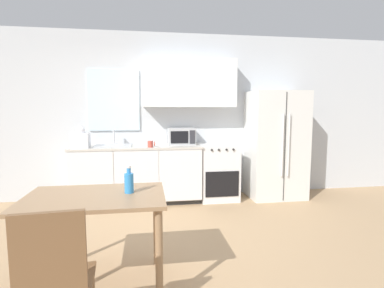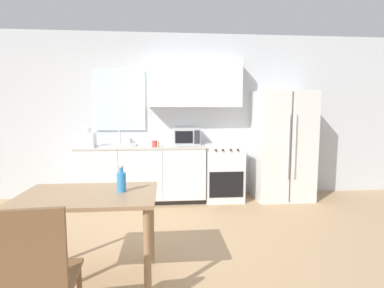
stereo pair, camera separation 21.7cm
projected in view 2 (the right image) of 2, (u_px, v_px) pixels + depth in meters
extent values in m
plane|color=tan|center=(153.00, 250.00, 3.12)|extent=(12.00, 12.00, 0.00)
cube|color=silver|center=(157.00, 116.00, 5.00)|extent=(12.00, 0.06, 2.70)
cube|color=silver|center=(120.00, 100.00, 4.88)|extent=(0.80, 0.04, 0.97)
cube|color=white|center=(195.00, 83.00, 4.81)|extent=(1.49, 0.32, 0.77)
cube|color=#333333|center=(143.00, 198.00, 4.82)|extent=(1.96, 0.56, 0.08)
cube|color=white|center=(143.00, 172.00, 4.74)|extent=(1.96, 0.62, 0.79)
cube|color=white|center=(96.00, 177.00, 4.37)|extent=(0.63, 0.01, 0.77)
cube|color=white|center=(141.00, 176.00, 4.43)|extent=(0.63, 0.01, 0.77)
cube|color=white|center=(185.00, 175.00, 4.49)|extent=(0.63, 0.01, 0.77)
cube|color=beige|center=(142.00, 146.00, 4.70)|extent=(1.98, 0.64, 0.03)
cube|color=white|center=(223.00, 172.00, 4.87)|extent=(0.60, 0.60, 0.90)
cube|color=black|center=(226.00, 185.00, 4.58)|extent=(0.52, 0.01, 0.40)
cylinder|color=#262626|center=(216.00, 150.00, 4.50)|extent=(0.03, 0.02, 0.03)
cylinder|color=#262626|center=(223.00, 150.00, 4.51)|extent=(0.03, 0.02, 0.03)
cylinder|color=#262626|center=(231.00, 150.00, 4.52)|extent=(0.03, 0.02, 0.03)
cylinder|color=#262626|center=(238.00, 150.00, 4.53)|extent=(0.03, 0.02, 0.03)
cube|color=silver|center=(282.00, 145.00, 4.88)|extent=(0.89, 0.67, 1.76)
cube|color=#3F3F3F|center=(291.00, 148.00, 4.54)|extent=(0.01, 0.01, 1.70)
cylinder|color=silver|center=(289.00, 146.00, 4.51)|extent=(0.02, 0.02, 0.97)
cylinder|color=silver|center=(295.00, 146.00, 4.52)|extent=(0.02, 0.02, 0.97)
cube|color=#B7BABC|center=(119.00, 145.00, 4.66)|extent=(0.56, 0.40, 0.02)
cylinder|color=silver|center=(120.00, 136.00, 4.81)|extent=(0.02, 0.02, 0.23)
cylinder|color=silver|center=(119.00, 130.00, 4.72)|extent=(0.02, 0.14, 0.02)
cube|color=#B7BABC|center=(186.00, 136.00, 4.86)|extent=(0.43, 0.32, 0.26)
cube|color=black|center=(184.00, 137.00, 4.69)|extent=(0.27, 0.01, 0.19)
cube|color=#2D2D33|center=(197.00, 137.00, 4.71)|extent=(0.09, 0.01, 0.21)
cylinder|color=#BF4C3F|center=(154.00, 144.00, 4.49)|extent=(0.08, 0.08, 0.10)
torus|color=#BF4C3F|center=(159.00, 143.00, 4.50)|extent=(0.02, 0.07, 0.07)
cube|color=white|center=(87.00, 140.00, 4.46)|extent=(0.25, 0.21, 0.22)
sphere|color=white|center=(86.00, 131.00, 4.45)|extent=(0.14, 0.14, 0.13)
cube|color=#997551|center=(88.00, 195.00, 2.42)|extent=(1.09, 0.73, 0.03)
cylinder|color=#997551|center=(9.00, 263.00, 2.12)|extent=(0.06, 0.06, 0.75)
cylinder|color=#997551|center=(147.00, 257.00, 2.20)|extent=(0.06, 0.06, 0.75)
cylinder|color=#997551|center=(43.00, 229.00, 2.72)|extent=(0.06, 0.06, 0.75)
cylinder|color=#997551|center=(151.00, 225.00, 2.81)|extent=(0.06, 0.06, 0.75)
cube|color=brown|center=(43.00, 278.00, 1.81)|extent=(0.44, 0.44, 0.02)
cube|color=brown|center=(30.00, 253.00, 1.60)|extent=(0.37, 0.07, 0.48)
cylinder|color=#338CD8|center=(121.00, 182.00, 2.47)|extent=(0.07, 0.07, 0.16)
cylinder|color=#338CD8|center=(121.00, 170.00, 2.46)|extent=(0.03, 0.03, 0.05)
cylinder|color=white|center=(121.00, 166.00, 2.45)|extent=(0.04, 0.04, 0.02)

